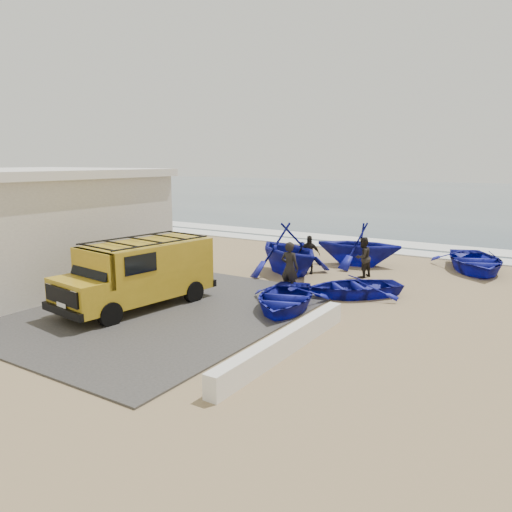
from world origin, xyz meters
The scene contains 16 objects.
ground centered at (0.00, 0.00, 0.00)m, with size 160.00×160.00×0.00m, color #957D56.
slab centered at (-2.00, -2.00, 0.03)m, with size 12.00×10.00×0.05m, color #43403D.
ocean centered at (0.00, 56.00, 0.00)m, with size 180.00×88.00×0.01m, color #385166.
surf_line centered at (0.00, 12.00, 0.03)m, with size 180.00×1.60×0.06m, color white.
surf_wash centered at (0.00, 14.50, 0.02)m, with size 180.00×2.20×0.04m, color white.
building centered at (-7.50, -2.00, 2.16)m, with size 8.40×9.40×4.30m.
parapet centered at (5.00, -3.00, 0.28)m, with size 0.35×6.00×0.55m, color silver.
van centered at (-0.82, -2.06, 1.17)m, with size 2.62×5.29×2.18m.
boat_near_left centered at (3.20, 0.16, 0.37)m, with size 2.57×3.60×0.74m, color #14199E.
boat_near_right centered at (4.44, 2.82, 0.34)m, with size 2.36×3.30×0.68m, color #14199E.
boat_mid_left centered at (0.86, 4.62, 1.06)m, with size 3.47×4.02×2.12m, color #14199E.
boat_far_left centered at (2.67, 7.83, 0.97)m, with size 3.17×3.68×1.94m, color #14199E.
boat_far_right centered at (7.27, 9.34, 0.45)m, with size 3.10×4.35×0.90m, color #14199E.
fisherman_front centered at (2.41, 1.93, 0.93)m, with size 0.68×0.44×1.86m, color black.
fisherman_middle centered at (3.66, 5.72, 0.81)m, with size 0.79×0.62×1.63m, color black.
fisherman_back centered at (1.50, 5.23, 0.80)m, with size 0.93×0.39×1.59m, color black.
Camera 1 is at (10.59, -13.07, 4.63)m, focal length 35.00 mm.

